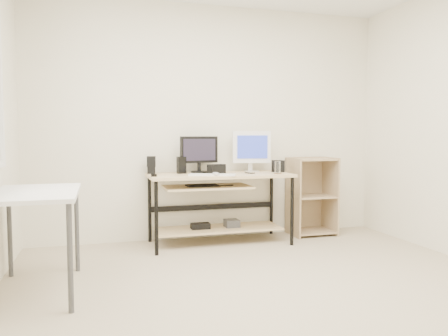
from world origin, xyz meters
TOP-DOWN VIEW (x-y plane):
  - room at (-0.14, 0.04)m, footprint 4.01×4.01m
  - desk at (-0.03, 1.66)m, footprint 1.50×0.65m
  - side_table at (-1.68, 0.60)m, footprint 0.60×1.00m
  - shelf_unit at (1.15, 1.82)m, footprint 0.50×0.40m
  - black_monitor at (-0.18, 1.84)m, footprint 0.43×0.18m
  - white_imac at (0.42, 1.84)m, footprint 0.43×0.14m
  - keyboard at (-0.13, 1.47)m, footprint 0.49×0.31m
  - mouse at (-0.10, 1.43)m, footprint 0.08×0.12m
  - center_speaker at (-0.02, 1.71)m, footprint 0.21×0.16m
  - speaker_left at (-0.69, 1.87)m, footprint 0.10×0.10m
  - speaker_right at (0.69, 1.69)m, footprint 0.12×0.12m
  - audio_controller at (-0.39, 1.79)m, footprint 0.10×0.08m
  - volume_puck at (-0.71, 1.52)m, footprint 0.08×0.08m
  - smartphone at (0.33, 1.61)m, footprint 0.09×0.12m
  - coaster at (0.59, 1.48)m, footprint 0.10×0.10m
  - drinking_glass at (0.59, 1.48)m, footprint 0.08×0.08m

SIDE VIEW (x-z plane):
  - shelf_unit at x=1.15m, z-range 0.00..0.90m
  - desk at x=-0.03m, z-range 0.16..0.91m
  - side_table at x=-1.68m, z-range 0.30..1.05m
  - coaster at x=0.59m, z-range 0.75..0.76m
  - smartphone at x=0.33m, z-range 0.75..0.76m
  - keyboard at x=-0.13m, z-range 0.75..0.77m
  - volume_puck at x=-0.71m, z-range 0.75..0.78m
  - mouse at x=-0.10m, z-range 0.75..0.79m
  - center_speaker at x=-0.02m, z-range 0.75..0.85m
  - speaker_right at x=0.69m, z-range 0.75..0.88m
  - drinking_glass at x=0.59m, z-range 0.76..0.88m
  - audio_controller at x=-0.39m, z-range 0.75..0.93m
  - speaker_left at x=-0.69m, z-range 0.75..0.94m
  - black_monitor at x=-0.18m, z-range 0.78..1.17m
  - white_imac at x=0.42m, z-range 0.79..1.24m
  - room at x=-0.14m, z-range 0.01..2.63m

